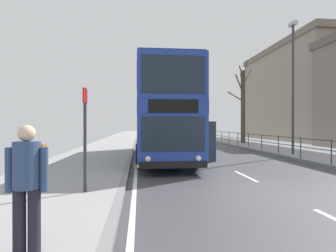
{
  "coord_description": "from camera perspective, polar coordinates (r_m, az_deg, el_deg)",
  "views": [
    {
      "loc": [
        -3.81,
        -6.57,
        1.84
      ],
      "look_at": [
        -2.56,
        5.0,
        1.8
      ],
      "focal_mm": 28.23,
      "sensor_mm": 36.0,
      "label": 1
    }
  ],
  "objects": [
    {
      "name": "ground",
      "position": [
        7.48,
        19.01,
        -13.79
      ],
      "size": [
        15.8,
        140.0,
        0.2
      ],
      "color": "#404045"
    },
    {
      "name": "double_decker_bus_main",
      "position": [
        14.36,
        -1.13,
        2.38
      ],
      "size": [
        3.24,
        10.5,
        4.58
      ],
      "color": "navy",
      "rests_on": "ground"
    },
    {
      "name": "pedestrian_railing_far_kerb",
      "position": [
        18.07,
        21.07,
        -2.91
      ],
      "size": [
        0.05,
        24.11,
        1.08
      ],
      "color": "#2D3338",
      "rests_on": "ground"
    },
    {
      "name": "pedestrian_with_backpack",
      "position": [
        4.03,
        -27.99,
        -9.9
      ],
      "size": [
        0.54,
        0.52,
        1.7
      ],
      "color": "black",
      "rests_on": "ground"
    },
    {
      "name": "bus_stop_sign_near",
      "position": [
        7.09,
        -17.48,
        -0.35
      ],
      "size": [
        0.08,
        0.44,
        2.66
      ],
      "color": "#2D2D33",
      "rests_on": "ground"
    },
    {
      "name": "street_lamp_far_side",
      "position": [
        17.43,
        25.38,
        9.39
      ],
      "size": [
        0.28,
        0.6,
        7.77
      ],
      "color": "#38383D",
      "rests_on": "ground"
    },
    {
      "name": "bare_tree_far_00",
      "position": [
        26.19,
        15.85,
        4.42
      ],
      "size": [
        2.02,
        3.08,
        7.41
      ],
      "color": "#4C3D2D",
      "rests_on": "ground"
    },
    {
      "name": "background_building_00",
      "position": [
        37.34,
        27.55,
        6.26
      ],
      "size": [
        9.26,
        16.99,
        11.56
      ],
      "color": "gray",
      "rests_on": "ground"
    }
  ]
}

